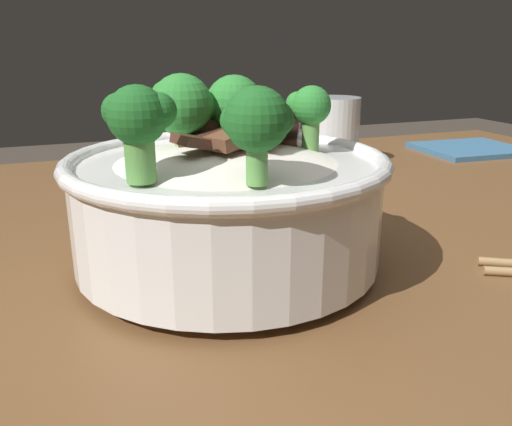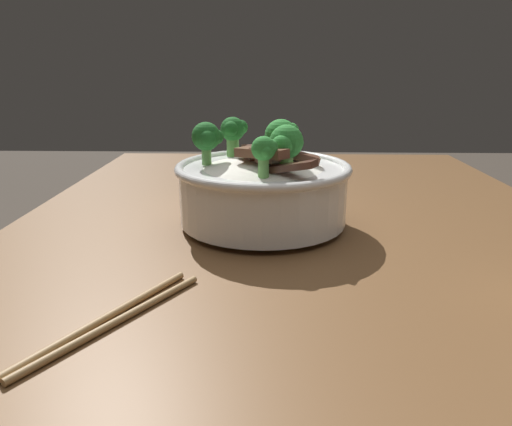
{
  "view_description": "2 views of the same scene",
  "coord_description": "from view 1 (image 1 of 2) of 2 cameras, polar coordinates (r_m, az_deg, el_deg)",
  "views": [
    {
      "loc": [
        -0.18,
        -0.42,
        0.95
      ],
      "look_at": [
        -0.03,
        -0.03,
        0.81
      ],
      "focal_mm": 37.07,
      "sensor_mm": 36.0,
      "label": 1
    },
    {
      "loc": [
        0.59,
        -0.04,
        1.0
      ],
      "look_at": [
        -0.04,
        -0.06,
        0.8
      ],
      "focal_mm": 33.37,
      "sensor_mm": 36.0,
      "label": 2
    }
  ],
  "objects": [
    {
      "name": "folded_napkin",
      "position": [
        0.94,
        22.1,
        6.43
      ],
      "size": [
        0.17,
        0.15,
        0.01
      ],
      "primitive_type": "cube",
      "rotation": [
        0.0,
        0.0,
        -0.06
      ],
      "color": "#386689",
      "rests_on": "dining_table"
    },
    {
      "name": "rice_bowl",
      "position": [
        0.41,
        -3.15,
        2.21
      ],
      "size": [
        0.25,
        0.25,
        0.15
      ],
      "color": "white",
      "rests_on": "dining_table"
    },
    {
      "name": "drinking_glass",
      "position": [
        0.78,
        8.38,
        8.23
      ],
      "size": [
        0.07,
        0.07,
        0.1
      ],
      "color": "white",
      "rests_on": "dining_table"
    },
    {
      "name": "dining_table",
      "position": [
        0.54,
        1.49,
        -14.56
      ],
      "size": [
        1.27,
        0.84,
        0.77
      ],
      "color": "brown",
      "rests_on": "ground"
    }
  ]
}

